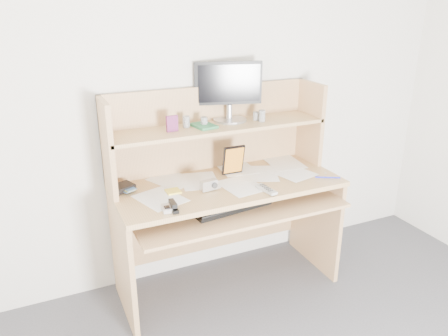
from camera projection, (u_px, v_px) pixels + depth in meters
name	position (u px, v px, depth m)	size (l,w,h in m)	color
back_wall	(207.00, 93.00, 2.79)	(3.60, 0.04, 2.50)	silver
desk	(223.00, 186.00, 2.79)	(1.40, 0.70, 1.30)	tan
paper_clutter	(228.00, 182.00, 2.70)	(1.32, 0.54, 0.01)	white
keyboard	(230.00, 205.00, 2.59)	(0.50, 0.23, 0.03)	black
tv_remote	(266.00, 189.00, 2.57)	(0.04, 0.16, 0.02)	#A5A6A1
flip_phone	(166.00, 208.00, 2.33)	(0.05, 0.09, 0.02)	#BABABC
stapler	(173.00, 205.00, 2.34)	(0.03, 0.12, 0.04)	black
wallet	(123.00, 187.00, 2.58)	(0.12, 0.10, 0.03)	black
sticky_note_pad	(173.00, 191.00, 2.56)	(0.08, 0.08, 0.01)	#FFFD43
digital_camera	(209.00, 185.00, 2.57)	(0.10, 0.04, 0.06)	#B2B1B4
game_case	(233.00, 160.00, 2.78)	(0.14, 0.02, 0.20)	black
blue_pen	(328.00, 177.00, 2.75)	(0.01, 0.01, 0.16)	#1A21C6
card_box	(172.00, 124.00, 2.56)	(0.07, 0.02, 0.10)	maroon
shelf_book	(204.00, 126.00, 2.66)	(0.11, 0.16, 0.02)	#2E733C
chip_stack_a	(204.00, 122.00, 2.67)	(0.04, 0.04, 0.06)	black
chip_stack_b	(186.00, 122.00, 2.65)	(0.04, 0.04, 0.07)	white
chip_stack_c	(256.00, 116.00, 2.81)	(0.04, 0.04, 0.05)	black
chip_stack_d	(262.00, 116.00, 2.77)	(0.04, 0.04, 0.07)	white
monitor	(229.00, 89.00, 2.75)	(0.42, 0.21, 0.37)	#B2B2B7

